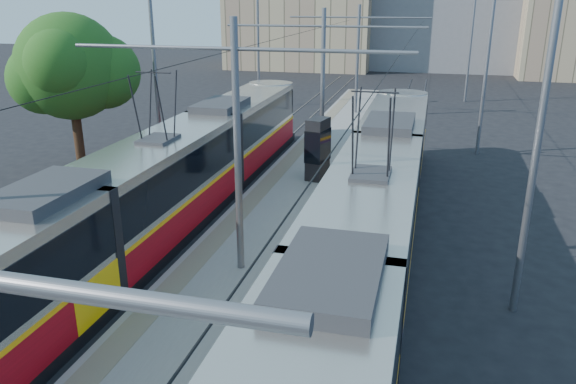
# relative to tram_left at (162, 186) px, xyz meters

# --- Properties ---
(platform) EXTENTS (4.00, 50.00, 0.30)m
(platform) POSITION_rel_tram_left_xyz_m (3.60, 6.62, -1.56)
(platform) COLOR gray
(platform) RESTS_ON ground
(tactile_strip_left) EXTENTS (0.70, 50.00, 0.01)m
(tactile_strip_left) POSITION_rel_tram_left_xyz_m (2.15, 6.62, -1.40)
(tactile_strip_left) COLOR gray
(tactile_strip_left) RESTS_ON platform
(tactile_strip_right) EXTENTS (0.70, 50.00, 0.01)m
(tactile_strip_right) POSITION_rel_tram_left_xyz_m (5.05, 6.62, -1.40)
(tactile_strip_right) COLOR gray
(tactile_strip_right) RESTS_ON platform
(rails) EXTENTS (8.71, 70.00, 0.03)m
(rails) POSITION_rel_tram_left_xyz_m (3.60, 6.62, -1.69)
(rails) COLOR gray
(rails) RESTS_ON ground
(tram_left) EXTENTS (2.43, 28.70, 5.50)m
(tram_left) POSITION_rel_tram_left_xyz_m (0.00, 0.00, 0.00)
(tram_left) COLOR black
(tram_left) RESTS_ON ground
(tram_right) EXTENTS (2.43, 29.93, 5.50)m
(tram_right) POSITION_rel_tram_left_xyz_m (7.20, -2.12, 0.15)
(tram_right) COLOR black
(tram_right) RESTS_ON ground
(catenary) EXTENTS (9.20, 70.00, 7.00)m
(catenary) POSITION_rel_tram_left_xyz_m (3.60, 3.77, 2.81)
(catenary) COLOR slate
(catenary) RESTS_ON platform
(street_lamps) EXTENTS (15.18, 38.22, 8.00)m
(street_lamps) POSITION_rel_tram_left_xyz_m (3.60, 10.62, 2.47)
(street_lamps) COLOR slate
(street_lamps) RESTS_ON ground
(shelter) EXTENTS (0.97, 1.32, 2.64)m
(shelter) POSITION_rel_tram_left_xyz_m (4.05, 6.47, -0.03)
(shelter) COLOR black
(shelter) RESTS_ON platform
(tree) EXTENTS (4.95, 4.58, 7.19)m
(tree) POSITION_rel_tram_left_xyz_m (-6.15, 5.06, 3.16)
(tree) COLOR #382314
(tree) RESTS_ON ground
(building_left) EXTENTS (16.32, 12.24, 12.65)m
(building_left) POSITION_rel_tram_left_xyz_m (-6.40, 49.62, 4.62)
(building_left) COLOR tan
(building_left) RESTS_ON ground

